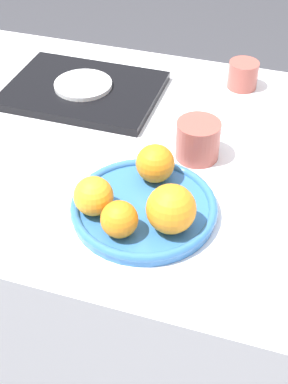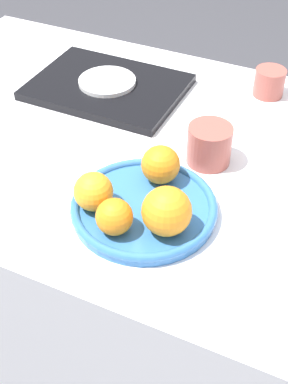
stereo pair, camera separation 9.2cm
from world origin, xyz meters
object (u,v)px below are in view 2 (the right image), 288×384
(side_plate, at_px, (107,81))
(cup_2, at_px, (269,82))
(fruit_platter, at_px, (144,208))
(orange_2, at_px, (93,192))
(orange_3, at_px, (114,217))
(serving_tray, at_px, (107,87))
(cup_0, at_px, (210,144))
(orange_0, at_px, (167,211))
(orange_1, at_px, (161,165))

(side_plate, height_order, cup_2, cup_2)
(fruit_platter, distance_m, cup_2, 0.50)
(orange_2, height_order, side_plate, orange_2)
(orange_3, relative_size, serving_tray, 0.18)
(serving_tray, distance_m, cup_0, 0.34)
(fruit_platter, height_order, orange_0, orange_0)
(side_plate, xyz_separation_m, cup_2, (0.35, 0.15, 0.01))
(orange_3, xyz_separation_m, side_plate, (-0.24, 0.42, -0.02))
(orange_0, distance_m, cup_0, 0.23)
(orange_0, distance_m, orange_3, 0.09)
(fruit_platter, xyz_separation_m, orange_0, (0.06, -0.04, 0.05))
(fruit_platter, distance_m, orange_0, 0.08)
(fruit_platter, bearing_deg, orange_0, -32.42)
(orange_0, height_order, serving_tray, orange_0)
(fruit_platter, relative_size, side_plate, 1.94)
(orange_3, relative_size, side_plate, 0.47)
(orange_2, distance_m, side_plate, 0.42)
(orange_2, distance_m, cup_2, 0.55)
(side_plate, bearing_deg, serving_tray, 180.00)
(orange_1, xyz_separation_m, cup_0, (0.05, 0.12, -0.01))
(orange_2, bearing_deg, cup_0, 61.10)
(orange_2, bearing_deg, serving_tray, 115.19)
(serving_tray, xyz_separation_m, cup_2, (0.35, 0.15, 0.02))
(orange_2, height_order, orange_3, orange_2)
(orange_2, xyz_separation_m, serving_tray, (-0.18, 0.38, -0.04))
(orange_3, distance_m, cup_2, 0.57)
(orange_2, height_order, cup_0, orange_2)
(orange_1, bearing_deg, orange_3, -95.63)
(orange_1, bearing_deg, orange_2, -122.89)
(orange_1, bearing_deg, fruit_platter, -87.64)
(orange_0, distance_m, side_plate, 0.50)
(fruit_platter, relative_size, cup_0, 2.99)
(orange_0, xyz_separation_m, cup_0, (-0.01, 0.23, -0.02))
(side_plate, relative_size, cup_2, 1.91)
(orange_0, height_order, cup_2, orange_0)
(cup_0, bearing_deg, cup_2, 82.36)
(fruit_platter, distance_m, orange_1, 0.09)
(orange_3, bearing_deg, side_plate, 119.75)
(side_plate, bearing_deg, orange_1, -46.25)
(orange_3, bearing_deg, serving_tray, 119.75)
(fruit_platter, bearing_deg, cup_2, 79.55)
(fruit_platter, relative_size, cup_2, 3.70)
(serving_tray, bearing_deg, orange_3, -60.25)
(fruit_platter, height_order, side_plate, side_plate)
(orange_1, xyz_separation_m, serving_tray, (-0.25, 0.27, -0.04))
(orange_0, bearing_deg, orange_3, -153.34)
(fruit_platter, xyz_separation_m, orange_1, (-0.00, 0.08, 0.04))
(orange_0, distance_m, orange_1, 0.13)
(orange_0, xyz_separation_m, side_plate, (-0.32, 0.38, -0.03))
(orange_3, distance_m, serving_tray, 0.48)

